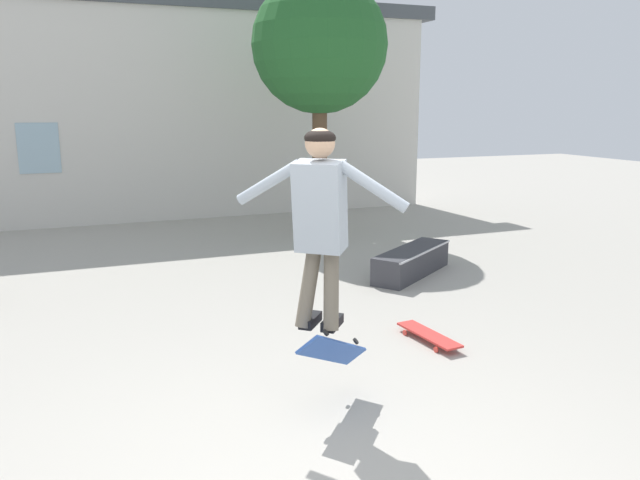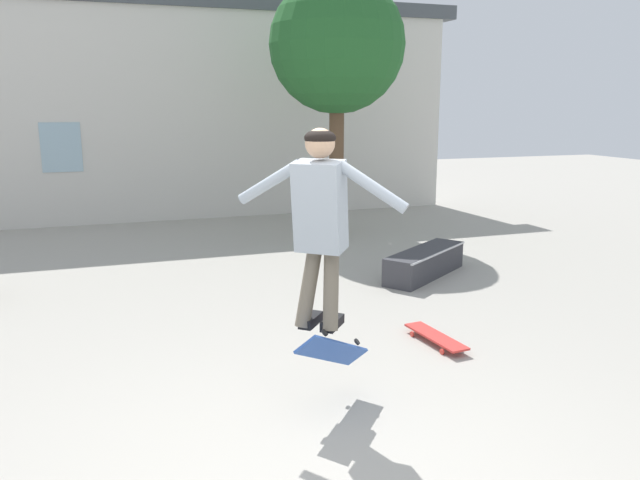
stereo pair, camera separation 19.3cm
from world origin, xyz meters
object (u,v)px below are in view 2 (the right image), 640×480
tree_right (337,46)px  skate_ledge (425,263)px  skater (320,213)px  skateboard_flipping (333,351)px  skateboard_resting (436,337)px

tree_right → skate_ledge: (0.12, -3.04, -3.01)m
skate_ledge → skater: (-2.52, -3.03, 1.31)m
skater → skateboard_flipping: 1.03m
tree_right → skate_ledge: bearing=-87.7°
skate_ledge → skateboard_resting: size_ratio=1.87×
skate_ledge → skateboard_resting: bearing=-151.0°
tree_right → skateboard_flipping: 7.08m
tree_right → skater: tree_right is taller
skateboard_flipping → tree_right: bearing=34.0°
tree_right → skateboard_flipping: bearing=-110.7°
skateboard_flipping → skateboard_resting: 1.68m
skateboard_resting → skateboard_flipping: bearing=-63.1°
skate_ledge → skateboard_resting: skate_ledge is taller
skater → skateboard_resting: size_ratio=1.78×
tree_right → skateboard_flipping: size_ratio=6.19×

